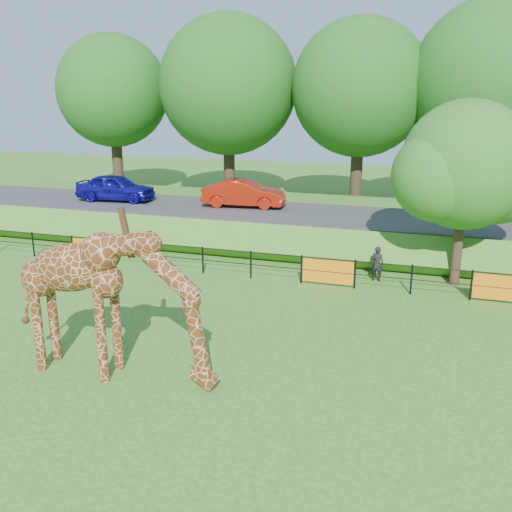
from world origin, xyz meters
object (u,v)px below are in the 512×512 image
object	(u,v)px
car_red	(244,193)
visitor	(377,264)
giraffe	(113,304)
car_blue	(116,187)
tree_east	(468,170)

from	to	relation	value
car_red	visitor	xyz separation A→B (m)	(7.18, -5.43, -1.41)
giraffe	car_blue	size ratio (longest dim) A/B	1.33
car_red	tree_east	xyz separation A→B (m)	(10.10, -4.93, 2.19)
car_red	visitor	bearing A→B (deg)	-133.35
giraffe	tree_east	distance (m)	13.36
visitor	tree_east	distance (m)	4.66
tree_east	giraffe	bearing A→B (deg)	-129.68
giraffe	car_blue	world-z (taller)	giraffe
car_blue	visitor	size ratio (longest dim) A/B	2.99
giraffe	visitor	bearing A→B (deg)	60.76
giraffe	car_red	bearing A→B (deg)	96.85
car_blue	visitor	distance (m)	15.02
giraffe	visitor	world-z (taller)	giraffe
car_blue	tree_east	xyz separation A→B (m)	(17.03, -4.47, 2.17)
car_red	visitor	size ratio (longest dim) A/B	2.98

